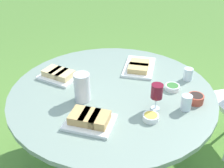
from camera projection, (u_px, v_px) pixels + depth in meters
name	position (u px, v px, depth m)	size (l,w,h in m)	color
ground_plane	(112.00, 164.00, 2.45)	(40.00, 40.00, 0.00)	#5B8C38
dining_table	(112.00, 100.00, 2.09)	(1.49, 1.49, 0.77)	#4C4C51
water_pitcher	(82.00, 87.00, 1.90)	(0.12, 0.11, 0.20)	silver
wine_glass	(157.00, 92.00, 1.79)	(0.08, 0.08, 0.19)	silver
platter_bread_main	(59.00, 75.00, 2.19)	(0.32, 0.25, 0.06)	white
platter_charcuterie	(139.00, 67.00, 2.31)	(0.37, 0.43, 0.06)	white
platter_sandwich_side	(90.00, 119.00, 1.72)	(0.36, 0.32, 0.07)	white
bowl_fries	(151.00, 117.00, 1.75)	(0.10, 0.10, 0.04)	white
bowl_salad	(172.00, 87.00, 2.05)	(0.11, 0.11, 0.04)	white
bowl_olives	(196.00, 98.00, 1.90)	(0.11, 0.11, 0.06)	#B74733
cup_water_near	(186.00, 103.00, 1.83)	(0.07, 0.07, 0.11)	silver
cup_water_far	(188.00, 74.00, 2.16)	(0.07, 0.07, 0.10)	silver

